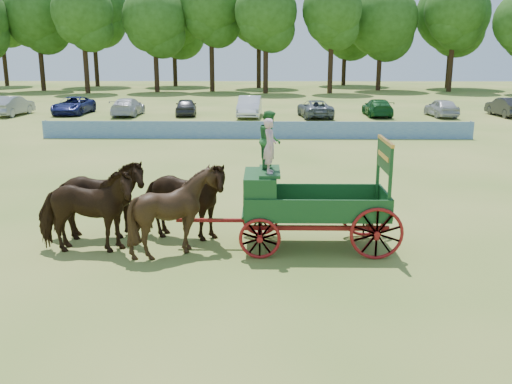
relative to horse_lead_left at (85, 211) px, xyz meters
name	(u,v)px	position (x,y,z in m)	size (l,w,h in m)	color
ground	(282,232)	(5.24, 1.86, -1.16)	(160.00, 160.00, 0.00)	#AA9E4D
horse_lead_left	(85,211)	(0.00, 0.00, 0.00)	(1.25, 2.74, 2.31)	#331D0E
horse_lead_right	(97,200)	(0.00, 1.10, 0.00)	(1.25, 2.74, 2.31)	#331D0E
horse_wheel_left	(176,211)	(2.40, 0.00, 0.00)	(1.87, 2.10, 2.32)	#331D0E
horse_wheel_right	(182,201)	(2.40, 1.10, 0.00)	(1.25, 2.74, 2.31)	#331D0E
farm_dray	(289,190)	(5.37, 0.58, 0.46)	(6.00, 2.00, 3.70)	maroon
sponsor_banner	(257,130)	(4.24, 19.86, -0.63)	(26.00, 0.08, 1.05)	#1C4D9C
parked_cars	(286,107)	(6.42, 31.81, -0.42)	(57.34, 7.06, 1.64)	silver
treeline	(238,14)	(1.16, 62.25, 8.43)	(88.67, 24.61, 15.78)	#382314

